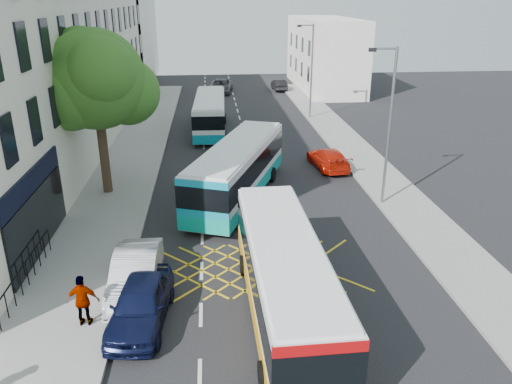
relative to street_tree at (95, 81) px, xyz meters
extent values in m
plane|color=black|center=(8.51, -14.97, -6.29)|extent=(120.00, 120.00, 0.00)
cube|color=gray|center=(0.01, 0.03, -6.22)|extent=(5.00, 70.00, 0.15)
cube|color=gray|center=(16.01, 0.03, -6.22)|extent=(3.00, 70.00, 0.15)
cube|color=beige|center=(-5.49, 9.53, 0.21)|extent=(8.00, 45.00, 13.00)
cube|color=black|center=(-1.44, -6.97, -2.89)|extent=(0.12, 7.00, 0.90)
cube|color=black|center=(-1.44, -6.97, -4.69)|extent=(0.12, 7.00, 2.60)
cube|color=silver|center=(-5.49, 40.03, -1.29)|extent=(8.00, 20.00, 10.00)
cube|color=silver|center=(19.51, 33.03, -2.29)|extent=(6.00, 18.00, 8.00)
cylinder|color=#382619|center=(0.01, 0.03, -3.94)|extent=(0.50, 0.50, 4.40)
sphere|color=#2C601B|center=(0.01, 0.03, 0.06)|extent=(5.20, 5.20, 5.20)
sphere|color=#2C601B|center=(1.41, 0.83, -0.74)|extent=(3.60, 3.60, 3.60)
sphere|color=#2C601B|center=(-1.19, -0.57, -0.54)|extent=(3.80, 3.80, 3.80)
sphere|color=#2C601B|center=(0.61, -1.27, 0.66)|extent=(3.40, 3.40, 3.40)
sphere|color=#2C601B|center=(-0.79, 1.13, 1.06)|extent=(3.20, 3.20, 3.20)
cylinder|color=slate|center=(14.81, -2.97, -2.14)|extent=(0.14, 0.14, 8.00)
cylinder|color=slate|center=(14.21, -2.97, 1.76)|extent=(1.20, 0.10, 0.10)
cube|color=black|center=(13.61, -2.97, 1.71)|extent=(0.35, 0.15, 0.18)
cylinder|color=slate|center=(14.81, 17.03, -2.14)|extent=(0.14, 0.14, 8.00)
cylinder|color=slate|center=(14.21, 17.03, 1.76)|extent=(1.20, 0.10, 0.10)
cube|color=black|center=(13.61, 17.03, 1.71)|extent=(0.35, 0.15, 0.18)
cube|color=silver|center=(8.20, -12.18, -4.74)|extent=(2.52, 10.21, 2.45)
cube|color=silver|center=(8.20, -12.18, -3.47)|extent=(2.33, 10.01, 0.11)
cube|color=black|center=(8.20, -12.18, -4.40)|extent=(2.58, 10.27, 1.02)
cube|color=orange|center=(8.20, -12.18, -5.60)|extent=(2.57, 10.26, 0.69)
cube|color=#AD090C|center=(8.31, -17.23, -4.72)|extent=(2.35, 0.15, 2.31)
cylinder|color=black|center=(6.99, -9.43, -5.88)|extent=(0.28, 0.84, 0.83)
cylinder|color=black|center=(9.30, -9.38, -5.88)|extent=(0.28, 0.84, 0.83)
cylinder|color=black|center=(7.12, -15.62, -5.88)|extent=(0.28, 0.84, 0.83)
cylinder|color=black|center=(9.43, -15.57, -5.88)|extent=(0.28, 0.84, 0.83)
cube|color=silver|center=(7.26, -1.21, -4.65)|extent=(6.05, 10.94, 2.59)
cube|color=silver|center=(7.26, -1.21, -3.31)|extent=(5.79, 10.67, 0.12)
cube|color=black|center=(7.26, -1.21, -4.29)|extent=(6.13, 11.02, 1.08)
cube|color=#0CA08F|center=(7.26, -1.21, -5.56)|extent=(6.11, 11.01, 0.73)
cube|color=#0E8DAE|center=(5.39, -6.23, -4.63)|extent=(2.37, 0.96, 2.45)
cube|color=#FF0C0C|center=(4.47, -5.90, -5.31)|extent=(0.26, 0.14, 0.25)
cube|color=#FF0C0C|center=(6.30, -6.57, -5.31)|extent=(0.26, 0.14, 0.25)
cylinder|color=black|center=(7.13, 1.97, -5.85)|extent=(0.56, 0.92, 0.88)
cylinder|color=black|center=(9.43, 1.12, -5.85)|extent=(0.56, 0.92, 0.88)
cylinder|color=black|center=(4.85, -4.18, -5.85)|extent=(0.56, 0.92, 0.88)
cylinder|color=black|center=(7.14, -5.03, -5.85)|extent=(0.56, 0.92, 0.88)
cube|color=silver|center=(5.85, 13.39, -4.75)|extent=(2.60, 10.20, 2.44)
cube|color=silver|center=(5.85, 13.39, -3.48)|extent=(2.41, 9.99, 0.11)
cube|color=black|center=(5.85, 13.39, -4.40)|extent=(2.66, 10.26, 1.01)
cube|color=#0D91A6|center=(5.85, 13.39, -5.60)|extent=(2.65, 10.25, 0.69)
cube|color=white|center=(5.70, 8.35, -4.73)|extent=(2.35, 0.17, 2.30)
cube|color=#FF0C0C|center=(4.80, 8.37, -5.37)|extent=(0.25, 0.07, 0.25)
cube|color=#FF0C0C|center=(6.60, 8.31, -5.37)|extent=(0.25, 0.07, 0.25)
cylinder|color=black|center=(4.78, 16.18, -5.88)|extent=(0.28, 0.84, 0.83)
cylinder|color=black|center=(7.08, 16.12, -5.88)|extent=(0.28, 0.84, 0.83)
cylinder|color=black|center=(4.60, 10.01, -5.88)|extent=(0.28, 0.84, 0.83)
cylinder|color=black|center=(6.90, 9.95, -5.88)|extent=(0.28, 0.84, 0.83)
imported|color=black|center=(3.34, -12.20, -5.54)|extent=(2.19, 4.56, 1.50)
imported|color=#B9BBC1|center=(2.91, -10.25, -5.53)|extent=(1.67, 4.65, 1.53)
imported|color=red|center=(13.32, 3.32, -5.65)|extent=(2.33, 4.62, 1.29)
imported|color=#46484F|center=(7.13, 30.81, -5.55)|extent=(3.14, 5.59, 1.47)
imported|color=black|center=(14.01, 31.76, -5.66)|extent=(1.59, 3.93, 1.27)
imported|color=gray|center=(1.51, -12.34, -5.23)|extent=(1.09, 0.51, 1.83)
camera|label=1|loc=(5.88, -26.70, 4.09)|focal=35.00mm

